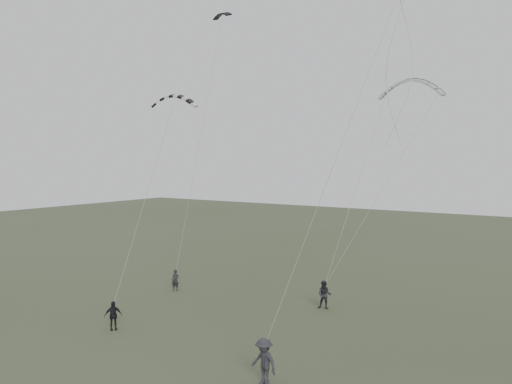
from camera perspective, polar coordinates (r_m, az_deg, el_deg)
The scene contains 8 objects.
ground at distance 27.21m, azimuth -8.04°, elevation -15.95°, with size 140.00×140.00×0.00m, color #39422A.
flyer_left at distance 35.83m, azimuth -9.20°, elevation -9.91°, with size 0.54×0.35×1.48m, color black.
flyer_right at distance 31.46m, azimuth 7.83°, elevation -11.57°, with size 0.84×0.66×1.74m, color black.
flyer_center at distance 28.63m, azimuth -16.03°, elevation -13.41°, with size 0.91×0.38×1.56m, color black.
flyer_far at distance 21.31m, azimuth 0.91°, elevation -18.83°, with size 1.24×0.72×1.93m, color #28272D.
kite_dark_small at distance 38.88m, azimuth -3.90°, elevation 19.67°, with size 1.65×0.50×0.53m, color black, non-canonical shape.
kite_pale_large at distance 35.14m, azimuth 17.27°, elevation 12.09°, with size 4.27×0.96×1.73m, color #B2B5B8, non-canonical shape.
kite_striped at distance 31.94m, azimuth -9.35°, elevation 10.79°, with size 2.83×0.71×1.13m, color black, non-canonical shape.
Camera 1 is at (17.01, -19.19, 9.11)m, focal length 35.00 mm.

